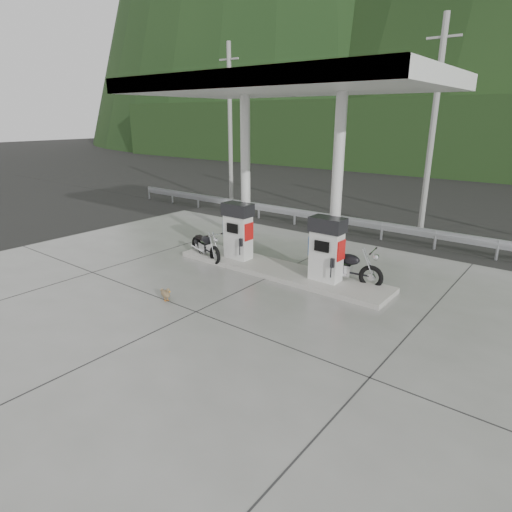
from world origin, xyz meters
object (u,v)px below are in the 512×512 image
Objects in this scene: motorcycle_left at (205,246)px; motorcycle_right at (345,267)px; duck at (165,294)px; gas_pump_right at (326,249)px; gas_pump_left at (238,231)px.

motorcycle_left is 0.90× the size of motorcycle_right.
motorcycle_left reaches higher than duck.
motorcycle_right is at bearing 67.14° from duck.
duck is (-2.73, -3.48, -0.88)m from gas_pump_right.
motorcycle_left is (-4.30, -0.40, -0.61)m from gas_pump_right.
duck is (0.47, -3.48, -0.88)m from gas_pump_left.
duck is (-3.12, -3.90, -0.32)m from motorcycle_right.
duck is at bearing -82.29° from gas_pump_left.
gas_pump_left is at bearing 113.46° from duck.
gas_pump_left is at bearing 180.00° from gas_pump_right.
gas_pump_left is 3.66m from motorcycle_right.
gas_pump_right reaches higher than motorcycle_right.
motorcycle_left is at bearing -178.20° from motorcycle_right.
motorcycle_right is (0.39, 0.42, -0.56)m from gas_pump_right.
motorcycle_right reaches higher than duck.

